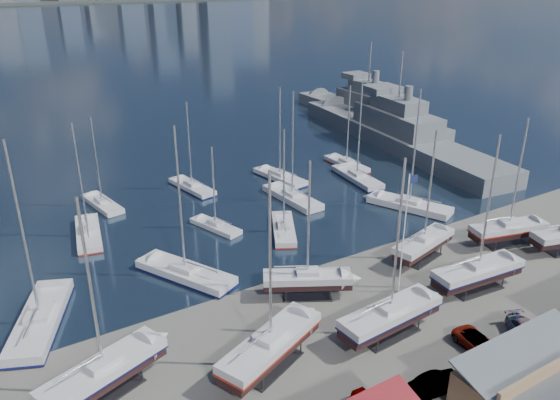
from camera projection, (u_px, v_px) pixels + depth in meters
ground at (396, 304)px, 53.38m from camera, size 1400.00×1400.00×0.00m
water at (4, 30)px, 296.84m from camera, size 1400.00×600.00×0.40m
shed_grey at (548, 384)px, 39.97m from camera, size 12.60×8.40×4.17m
sailboat_cradle_0 at (104, 372)px, 41.31m from camera, size 10.56×6.13×16.44m
sailboat_cradle_1 at (271, 345)px, 44.16m from camera, size 11.02×6.88×17.18m
sailboat_cradle_2 at (307, 279)px, 53.82m from camera, size 8.80×6.32×14.33m
sailboat_cradle_3 at (390, 315)px, 48.04m from camera, size 10.51×3.54×16.67m
sailboat_cradle_4 at (424, 243)px, 60.85m from camera, size 9.45×4.64×14.96m
sailboat_cradle_5 at (478, 271)px, 54.99m from camera, size 10.35×3.70×16.37m
sailboat_cradle_6 at (508, 229)px, 64.07m from camera, size 9.83×4.90×15.36m
sailboat_moored_0 at (41, 322)px, 50.10m from camera, size 8.10×12.79×18.58m
sailboat_moored_1 at (89, 235)px, 66.59m from camera, size 4.64×10.36×14.97m
sailboat_moored_2 at (103, 205)px, 75.05m from camera, size 3.84×9.00×13.17m
sailboat_moored_3 at (186, 275)px, 57.86m from camera, size 8.14×11.83×17.36m
sailboat_moored_4 at (216, 227)px, 68.60m from camera, size 4.28×7.77×11.30m
sailboat_moored_5 at (192, 188)px, 80.84m from camera, size 4.13×9.53×13.79m
sailboat_moored_6 at (284, 230)px, 67.75m from camera, size 6.64×9.37×13.82m
sailboat_moored_7 at (292, 199)px, 76.98m from camera, size 3.65×10.94×16.28m
sailboat_moored_8 at (280, 178)px, 84.64m from camera, size 4.37×10.35×15.00m
sailboat_moored_9 at (409, 207)px, 74.43m from camera, size 7.52×11.70×17.18m
sailboat_moored_10 at (357, 178)px, 84.46m from camera, size 4.25×11.09×16.16m
sailboat_moored_11 at (346, 165)px, 90.31m from camera, size 2.69×9.41×14.04m
naval_ship_east at (395, 136)px, 101.09m from camera, size 14.73×54.24×18.82m
naval_ship_west at (367, 112)px, 117.87m from camera, size 7.11×43.34×17.90m
car_b at (437, 383)px, 42.05m from camera, size 4.71×2.08×1.50m
car_c at (479, 344)px, 46.58m from camera, size 2.72×5.10×1.36m
car_d at (528, 333)px, 47.95m from camera, size 3.81×5.46×1.47m
flagpole at (405, 226)px, 52.44m from camera, size 1.13×0.12×12.79m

